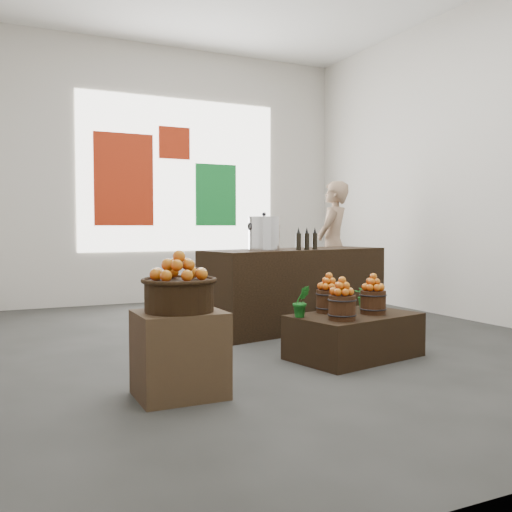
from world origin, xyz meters
name	(u,v)px	position (x,y,z in m)	size (l,w,h in m)	color
ground	(259,342)	(0.00, 0.00, 0.00)	(7.00, 7.00, 0.00)	#373835
back_wall	(162,175)	(0.00, 3.50, 2.00)	(6.00, 0.04, 4.00)	beige
back_opening	(180,175)	(0.30, 3.48, 2.00)	(3.20, 0.02, 2.40)	white
deco_red_left	(124,179)	(-0.60, 3.47, 1.90)	(0.90, 0.04, 1.40)	#AC260D
deco_green_right	(216,195)	(0.90, 3.47, 1.70)	(0.70, 0.04, 1.00)	#137E2F
deco_red_upper	(174,143)	(0.20, 3.47, 2.50)	(0.50, 0.04, 0.50)	#AC260D
crate	(180,354)	(-1.33, -1.46, 0.30)	(0.60, 0.49, 0.60)	brown
wicker_basket	(179,296)	(-1.33, -1.46, 0.71)	(0.48, 0.48, 0.22)	black
apples_in_basket	(179,266)	(-1.33, -1.46, 0.92)	(0.37, 0.37, 0.20)	#AF0A05
display_table	(354,336)	(0.46, -1.02, 0.20)	(1.14, 0.70, 0.40)	black
apple_bucket_front_left	(342,308)	(0.18, -1.24, 0.50)	(0.23, 0.23, 0.21)	#3D2110
apples_in_bucket_front_left	(342,286)	(0.18, -1.24, 0.68)	(0.17, 0.17, 0.15)	#AF0A05
apple_bucket_front_right	(373,302)	(0.63, -1.07, 0.50)	(0.23, 0.23, 0.21)	#3D2110
apples_in_bucket_front_right	(373,282)	(0.63, -1.07, 0.68)	(0.17, 0.17, 0.15)	#AF0A05
apple_bucket_rear	(329,301)	(0.31, -0.83, 0.50)	(0.23, 0.23, 0.21)	#3D2110
apples_in_bucket_rear	(329,281)	(0.31, -0.83, 0.68)	(0.17, 0.17, 0.15)	#AF0A05
herb_garnish_right	(366,295)	(0.80, -0.73, 0.52)	(0.23, 0.20, 0.25)	#14621B
herb_garnish_left	(301,301)	(-0.05, -0.96, 0.54)	(0.15, 0.12, 0.28)	#14621B
counter	(295,289)	(0.72, 0.51, 0.46)	(2.26, 0.72, 0.93)	black
stock_pot_left	(264,234)	(0.26, 0.42, 1.10)	(0.35, 0.35, 0.35)	silver
oil_cruets	(309,238)	(0.76, 0.29, 1.06)	(0.25, 0.06, 0.26)	black
shopper	(333,245)	(1.98, 1.64, 0.92)	(0.67, 0.44, 1.83)	#927359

